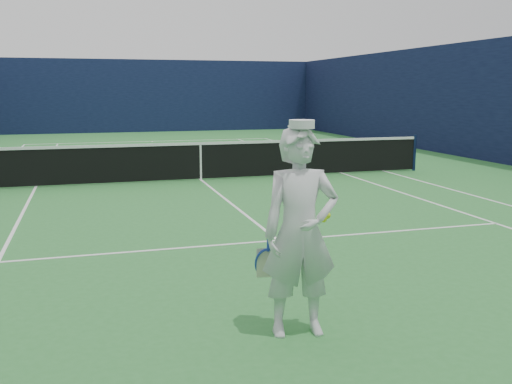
# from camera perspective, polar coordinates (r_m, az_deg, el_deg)

# --- Properties ---
(ground) EXTENTS (80.00, 80.00, 0.00)m
(ground) POSITION_cam_1_polar(r_m,az_deg,el_deg) (15.17, -5.52, 1.19)
(ground) COLOR #2C7533
(ground) RESTS_ON ground
(court_markings) EXTENTS (11.03, 23.83, 0.01)m
(court_markings) POSITION_cam_1_polar(r_m,az_deg,el_deg) (15.17, -5.52, 1.21)
(court_markings) COLOR white
(court_markings) RESTS_ON ground
(windscreen_fence) EXTENTS (20.12, 36.12, 4.00)m
(windscreen_fence) POSITION_cam_1_polar(r_m,az_deg,el_deg) (14.99, -5.65, 8.76)
(windscreen_fence) COLOR #0F1638
(windscreen_fence) RESTS_ON ground
(tennis_net) EXTENTS (12.88, 0.09, 1.07)m
(tennis_net) POSITION_cam_1_polar(r_m,az_deg,el_deg) (15.10, -5.56, 3.27)
(tennis_net) COLOR #141E4C
(tennis_net) RESTS_ON ground
(tennis_player) EXTENTS (0.80, 0.57, 2.09)m
(tennis_player) POSITION_cam_1_polar(r_m,az_deg,el_deg) (5.49, 4.44, -4.03)
(tennis_player) COLOR silver
(tennis_player) RESTS_ON ground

